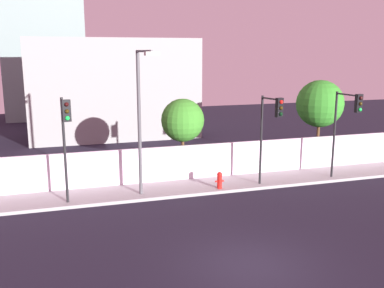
# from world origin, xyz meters

# --- Properties ---
(ground_plane) EXTENTS (80.00, 80.00, 0.00)m
(ground_plane) POSITION_xyz_m (0.00, 0.00, 0.00)
(ground_plane) COLOR black
(sidewalk) EXTENTS (36.00, 2.40, 0.15)m
(sidewalk) POSITION_xyz_m (0.00, 8.20, 0.07)
(sidewalk) COLOR #9C9C9C
(sidewalk) RESTS_ON ground
(perimeter_wall) EXTENTS (36.00, 0.18, 1.80)m
(perimeter_wall) POSITION_xyz_m (0.00, 9.49, 1.05)
(perimeter_wall) COLOR silver
(perimeter_wall) RESTS_ON sidewalk
(traffic_light_left) EXTENTS (0.40, 1.28, 4.69)m
(traffic_light_left) POSITION_xyz_m (-5.36, 7.00, 3.57)
(traffic_light_left) COLOR black
(traffic_light_left) RESTS_ON sidewalk
(traffic_light_center) EXTENTS (0.39, 1.82, 4.58)m
(traffic_light_center) POSITION_xyz_m (8.33, 6.70, 3.52)
(traffic_light_center) COLOR black
(traffic_light_center) RESTS_ON sidewalk
(traffic_light_right) EXTENTS (0.52, 1.50, 4.49)m
(traffic_light_right) POSITION_xyz_m (4.14, 6.87, 3.44)
(traffic_light_right) COLOR black
(traffic_light_right) RESTS_ON sidewalk
(street_lamp_curbside) EXTENTS (0.67, 2.00, 6.67)m
(street_lamp_curbside) POSITION_xyz_m (-2.05, 7.49, 4.11)
(street_lamp_curbside) COLOR #4C4C51
(street_lamp_curbside) RESTS_ON sidewalk
(fire_hydrant) EXTENTS (0.44, 0.26, 0.84)m
(fire_hydrant) POSITION_xyz_m (1.75, 7.41, 0.60)
(fire_hydrant) COLOR red
(fire_hydrant) RESTS_ON sidewalk
(roadside_tree_leftmost) EXTENTS (2.35, 2.35, 4.27)m
(roadside_tree_leftmost) POSITION_xyz_m (0.81, 10.71, 3.09)
(roadside_tree_leftmost) COLOR brown
(roadside_tree_leftmost) RESTS_ON ground
(roadside_tree_midleft) EXTENTS (2.82, 2.82, 5.11)m
(roadside_tree_midleft) POSITION_xyz_m (9.36, 10.71, 3.70)
(roadside_tree_midleft) COLOR brown
(roadside_tree_midleft) RESTS_ON ground
(low_building_distant) EXTENTS (13.00, 6.00, 7.76)m
(low_building_distant) POSITION_xyz_m (-1.31, 23.49, 3.88)
(low_building_distant) COLOR gray
(low_building_distant) RESTS_ON ground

